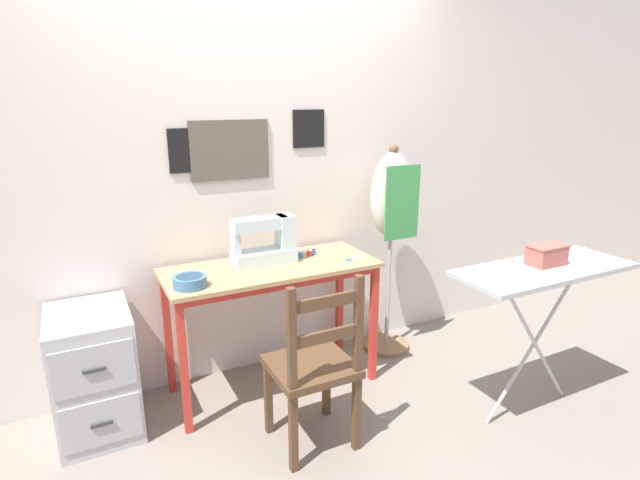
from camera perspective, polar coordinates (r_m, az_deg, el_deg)
name	(u,v)px	position (r m, az deg, el deg)	size (l,w,h in m)	color
ground_plane	(291,406)	(3.01, -3.32, -18.43)	(14.00, 14.00, 0.00)	gray
wall_back	(249,171)	(3.05, -8.08, 7.82)	(10.00, 0.07, 2.55)	silver
sewing_table	(272,283)	(2.89, -5.46, -4.88)	(1.22, 0.51, 0.77)	tan
sewing_machine	(267,241)	(2.89, -6.08, -0.17)	(0.38, 0.15, 0.30)	silver
fabric_bowl	(190,281)	(2.62, -14.66, -4.58)	(0.17, 0.17, 0.06)	teal
scissors	(352,259)	(2.97, 3.63, -2.19)	(0.13, 0.06, 0.01)	silver
thread_spool_near_machine	(301,255)	(2.98, -2.20, -1.70)	(0.04, 0.04, 0.04)	#2875C1
thread_spool_mid_table	(309,253)	(3.01, -1.24, -1.52)	(0.04, 0.04, 0.04)	red
thread_spool_far_edge	(314,252)	(3.05, -0.73, -1.38)	(0.03, 0.03, 0.03)	#2875C1
wooden_chair	(314,367)	(2.51, -0.71, -14.35)	(0.40, 0.38, 0.93)	#513823
filing_cabinet	(95,372)	(2.91, -24.36, -13.62)	(0.40, 0.51, 0.66)	#B7B7BC
dress_form	(392,209)	(3.29, 8.20, 3.55)	(0.32, 0.32, 1.42)	#846647
ironing_board	(543,275)	(2.87, 24.16, -3.72)	(1.00, 0.38, 0.86)	#ADB2B7
storage_box	(547,255)	(2.88, 24.47, -1.54)	(0.21, 0.12, 0.11)	#AD564C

